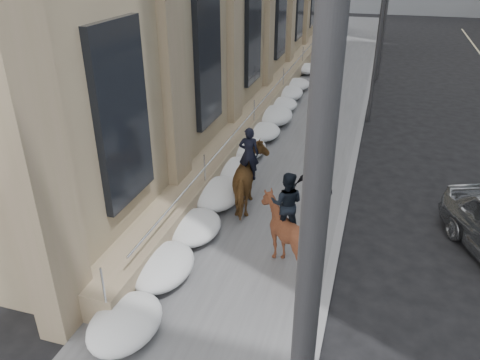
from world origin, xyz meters
name	(u,v)px	position (x,y,z in m)	size (l,w,h in m)	color
ground	(217,292)	(0.00, 0.00, 0.00)	(140.00, 140.00, 0.00)	black
sidewalk	(294,143)	(0.00, 10.00, 0.06)	(5.00, 80.00, 0.12)	#4D4C4F
curb	(356,150)	(2.62, 10.00, 0.06)	(0.24, 80.00, 0.12)	slate
streetlight_mid	(377,23)	(2.74, 14.00, 4.58)	(1.71, 0.24, 8.00)	#2D2D30
traffic_signal	(369,13)	(2.07, 22.00, 4.00)	(4.10, 0.22, 6.00)	#2D2D30
snow_bank	(250,147)	(-1.42, 8.11, 0.47)	(1.70, 18.10, 0.76)	silver
mounted_horse_left	(251,177)	(-0.30, 4.12, 1.17)	(1.47, 2.48, 2.64)	#56381A
mounted_horse_right	(285,228)	(1.34, 1.53, 1.18)	(1.63, 1.80, 2.59)	#4F2716
pedestrian	(313,189)	(1.69, 4.00, 1.12)	(1.17, 0.49, 1.99)	black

